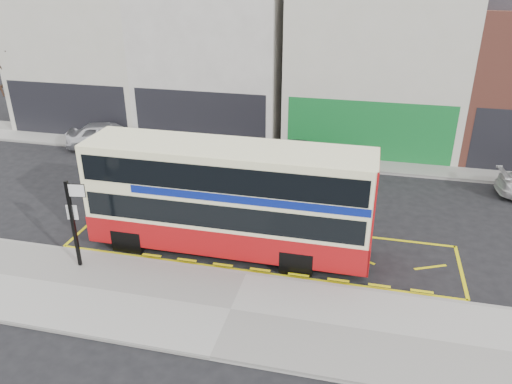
% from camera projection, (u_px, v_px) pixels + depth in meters
% --- Properties ---
extents(ground, '(120.00, 120.00, 0.00)m').
position_uv_depth(ground, '(249.00, 270.00, 16.91)').
color(ground, black).
rests_on(ground, ground).
extents(pavement, '(40.00, 4.00, 0.15)m').
position_uv_depth(pavement, '(231.00, 311.00, 14.85)').
color(pavement, '#9F9D97').
rests_on(pavement, ground).
extents(kerb, '(40.00, 0.15, 0.15)m').
position_uv_depth(kerb, '(247.00, 275.00, 16.54)').
color(kerb, gray).
rests_on(kerb, ground).
extents(far_pavement, '(50.00, 3.00, 0.15)m').
position_uv_depth(far_pavement, '(299.00, 155.00, 26.56)').
color(far_pavement, '#9F9D97').
rests_on(far_pavement, ground).
extents(road_markings, '(14.00, 3.40, 0.01)m').
position_uv_depth(road_markings, '(260.00, 246.00, 18.31)').
color(road_markings, '#D8D00B').
rests_on(road_markings, ground).
extents(terrace_far_left, '(8.00, 8.01, 10.80)m').
position_uv_depth(terrace_far_left, '(96.00, 43.00, 30.84)').
color(terrace_far_left, beige).
rests_on(terrace_far_left, ground).
extents(terrace_left, '(8.00, 8.01, 11.80)m').
position_uv_depth(terrace_left, '(219.00, 39.00, 28.98)').
color(terrace_left, silver).
rests_on(terrace_left, ground).
extents(terrace_green_shop, '(9.00, 8.01, 11.30)m').
position_uv_depth(terrace_green_shop, '(377.00, 49.00, 27.22)').
color(terrace_green_shop, beige).
rests_on(terrace_green_shop, ground).
extents(double_decker_bus, '(9.92, 2.33, 3.96)m').
position_uv_depth(double_decker_bus, '(229.00, 197.00, 17.27)').
color(double_decker_bus, '#FFFBC2').
rests_on(double_decker_bus, ground).
extents(bus_stop_post, '(0.78, 0.16, 3.11)m').
position_uv_depth(bus_stop_post, '(74.00, 216.00, 16.16)').
color(bus_stop_post, black).
rests_on(bus_stop_post, pavement).
extents(car_silver, '(4.76, 3.01, 1.51)m').
position_uv_depth(car_silver, '(109.00, 136.00, 27.36)').
color(car_silver, silver).
rests_on(car_silver, ground).
extents(car_grey, '(4.80, 2.41, 1.51)m').
position_uv_depth(car_grey, '(305.00, 160.00, 24.08)').
color(car_grey, '#363A3D').
rests_on(car_grey, ground).
extents(street_tree_left, '(2.90, 2.90, 6.25)m').
position_uv_depth(street_tree_left, '(5.00, 59.00, 29.08)').
color(street_tree_left, black).
rests_on(street_tree_left, ground).
extents(street_tree_right, '(2.33, 2.33, 5.04)m').
position_uv_depth(street_tree_right, '(456.00, 95.00, 24.77)').
color(street_tree_right, black).
rests_on(street_tree_right, ground).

